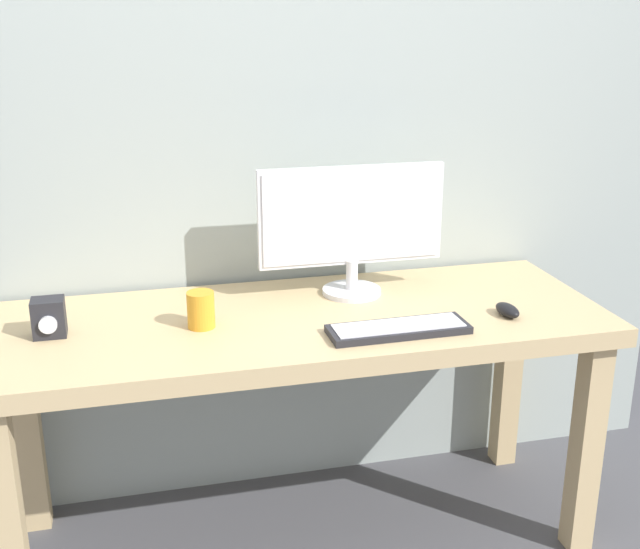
# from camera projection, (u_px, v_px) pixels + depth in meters

# --- Properties ---
(ground_plane) EXTENTS (6.00, 6.00, 0.00)m
(ground_plane) POSITION_uv_depth(u_px,v_px,m) (302.00, 534.00, 2.56)
(ground_plane) COLOR #4C4C51
(wall_back) EXTENTS (2.84, 0.04, 3.00)m
(wall_back) POSITION_uv_depth(u_px,v_px,m) (272.00, 42.00, 2.42)
(wall_back) COLOR #9EA8A3
(wall_back) RESTS_ON ground_plane
(desk) EXTENTS (1.78, 0.66, 0.75)m
(desk) POSITION_uv_depth(u_px,v_px,m) (301.00, 347.00, 2.35)
(desk) COLOR tan
(desk) RESTS_ON ground_plane
(monitor) EXTENTS (0.58, 0.18, 0.40)m
(monitor) POSITION_uv_depth(u_px,v_px,m) (352.00, 224.00, 2.43)
(monitor) COLOR silver
(monitor) RESTS_ON desk
(keyboard_primary) EXTENTS (0.39, 0.13, 0.02)m
(keyboard_primary) POSITION_uv_depth(u_px,v_px,m) (398.00, 329.00, 2.19)
(keyboard_primary) COLOR #232328
(keyboard_primary) RESTS_ON desk
(mouse) EXTENTS (0.06, 0.10, 0.04)m
(mouse) POSITION_uv_depth(u_px,v_px,m) (507.00, 310.00, 2.31)
(mouse) COLOR black
(mouse) RESTS_ON desk
(audio_controller) EXTENTS (0.09, 0.08, 0.11)m
(audio_controller) POSITION_uv_depth(u_px,v_px,m) (49.00, 318.00, 2.16)
(audio_controller) COLOR #232328
(audio_controller) RESTS_ON desk
(coffee_mug) EXTENTS (0.08, 0.08, 0.10)m
(coffee_mug) POSITION_uv_depth(u_px,v_px,m) (201.00, 310.00, 2.22)
(coffee_mug) COLOR orange
(coffee_mug) RESTS_ON desk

